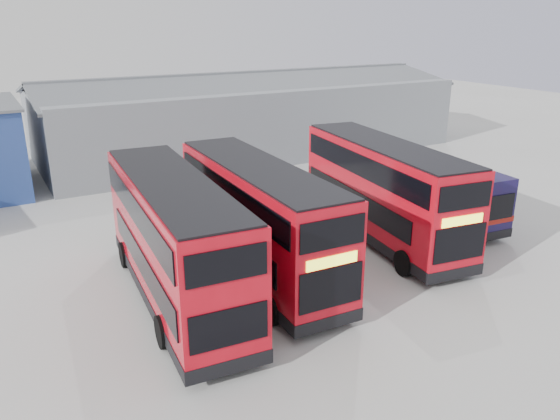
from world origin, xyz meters
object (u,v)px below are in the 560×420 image
object	(u,v)px
maintenance_shed	(247,115)
double_decker_centre	(259,221)
single_decker_blue	(414,183)
double_decker_left	(175,242)
double_decker_right	(383,192)

from	to	relation	value
maintenance_shed	double_decker_centre	distance (m)	21.97
double_decker_centre	single_decker_blue	xyz separation A→B (m)	(10.55, 2.77, -0.71)
maintenance_shed	double_decker_left	xyz separation A→B (m)	(-12.89, -20.33, -0.36)
double_decker_centre	single_decker_blue	world-z (taller)	double_decker_centre
double_decker_centre	double_decker_right	xyz separation A→B (m)	(6.55, 0.51, 0.01)
maintenance_shed	single_decker_blue	distance (m)	17.15
single_decker_blue	double_decker_left	bearing A→B (deg)	18.92
double_decker_right	single_decker_blue	size ratio (longest dim) A/B	0.95
double_decker_left	double_decker_centre	size ratio (longest dim) A/B	1.02
double_decker_centre	double_decker_right	size ratio (longest dim) A/B	0.99
maintenance_shed	double_decker_right	world-z (taller)	maintenance_shed
double_decker_left	double_decker_centre	distance (m)	3.53
double_decker_right	double_decker_centre	bearing A→B (deg)	-167.84
single_decker_blue	double_decker_right	bearing A→B (deg)	35.36
maintenance_shed	double_decker_left	size ratio (longest dim) A/B	2.82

